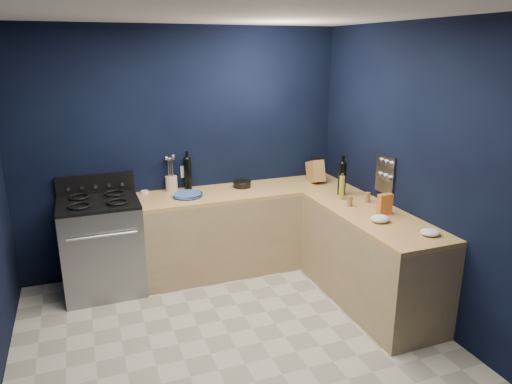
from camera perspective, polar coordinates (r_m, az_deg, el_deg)
name	(u,v)px	position (r m, az deg, el deg)	size (l,w,h in m)	color
floor	(237,349)	(4.11, -2.36, -18.36)	(3.50, 3.50, 0.02)	#B4B09F
ceiling	(232,9)	(3.37, -2.93, 21.11)	(3.50, 3.50, 0.02)	silver
wall_back	(183,151)	(5.17, -8.75, 4.85)	(3.50, 0.02, 2.60)	black
wall_right	(427,176)	(4.37, 19.86, 1.83)	(0.02, 3.50, 2.60)	black
wall_front	(368,318)	(2.06, 13.38, -14.59)	(3.50, 0.02, 2.60)	black
cab_back	(246,230)	(5.27, -1.17, -4.59)	(2.30, 0.63, 0.86)	tan
top_back	(246,191)	(5.13, -1.20, 0.10)	(2.30, 0.63, 0.04)	olive
cab_right	(369,260)	(4.68, 13.48, -7.96)	(0.63, 1.67, 0.86)	tan
top_right	(373,216)	(4.52, 13.86, -2.77)	(0.63, 1.67, 0.04)	olive
gas_range	(103,248)	(4.99, -18.01, -6.38)	(0.76, 0.66, 0.92)	gray
oven_door	(105,261)	(4.70, -17.76, -7.94)	(0.59, 0.02, 0.42)	black
cooktop	(98,202)	(4.83, -18.51, -1.19)	(0.76, 0.66, 0.03)	black
backguard	(95,184)	(5.09, -18.79, 0.92)	(0.76, 0.06, 0.20)	black
spice_panel	(385,174)	(4.80, 15.31, 2.05)	(0.02, 0.28, 0.38)	gray
wall_outlet	(185,172)	(5.20, -8.59, 2.43)	(0.09, 0.02, 0.13)	white
plate_stack	(187,195)	(4.91, -8.27, -0.36)	(0.29, 0.29, 0.04)	#2B4C8F
ramekin	(145,192)	(5.11, -13.27, -0.02)	(0.08, 0.08, 0.03)	white
utensil_crock	(171,183)	(5.14, -10.15, 1.02)	(0.13, 0.13, 0.16)	beige
wine_bottle_back	(188,174)	(5.16, -8.23, 2.18)	(0.08, 0.08, 0.33)	black
lemon_basket	(242,184)	(5.20, -1.69, 0.97)	(0.19, 0.19, 0.07)	black
knife_block	(315,172)	(5.42, 7.18, 2.45)	(0.13, 0.22, 0.25)	olive
wine_bottle_right	(342,179)	(4.97, 10.32, 1.54)	(0.08, 0.08, 0.33)	black
oil_bottle	(342,188)	(4.84, 10.30, 0.53)	(0.06, 0.06, 0.24)	#9CA131
spice_jar_near	(350,201)	(4.65, 11.27, -1.09)	(0.05, 0.05, 0.10)	olive
spice_jar_far	(368,197)	(4.81, 13.29, -0.64)	(0.05, 0.05, 0.10)	olive
crouton_bag	(385,204)	(4.48, 15.26, -1.44)	(0.13, 0.06, 0.19)	red
towel_front	(380,219)	(4.30, 14.73, -3.13)	(0.18, 0.15, 0.06)	white
towel_end	(430,232)	(4.13, 20.24, -4.58)	(0.17, 0.15, 0.05)	white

